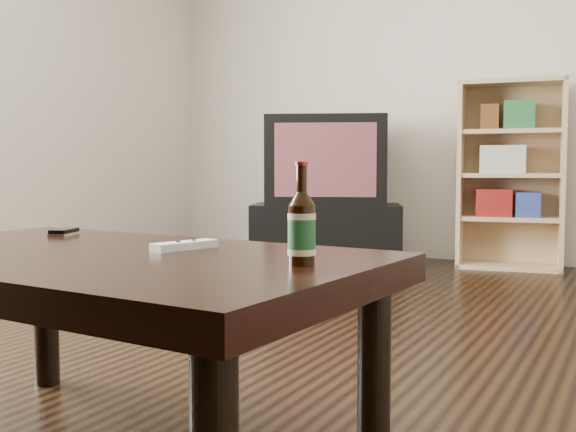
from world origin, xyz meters
The scene contains 9 objects.
floor centered at (0.00, 0.00, -0.01)m, with size 5.00×6.00×0.01m, color black.
wall_back centered at (0.00, 3.01, 1.35)m, with size 5.00×0.02×2.70m, color beige.
tv_stand centered at (-0.93, 2.44, 0.21)m, with size 1.03×0.52×0.41m, color black.
tv centered at (-0.93, 2.43, 0.72)m, with size 0.96×0.79×0.62m.
bookshelf centered at (0.25, 2.76, 0.65)m, with size 0.71×0.40×1.24m.
coffee_table centered at (-0.04, -0.75, 0.41)m, with size 1.31×0.82×0.48m.
beer_bottle centered at (0.46, -0.73, 0.55)m, with size 0.07×0.07×0.20m.
phone centered at (-0.40, -0.50, 0.48)m, with size 0.08×0.11×0.02m.
remote centered at (0.11, -0.63, 0.48)m, with size 0.09×0.17×0.02m.
Camera 1 is at (1.05, -1.89, 0.66)m, focal length 42.00 mm.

